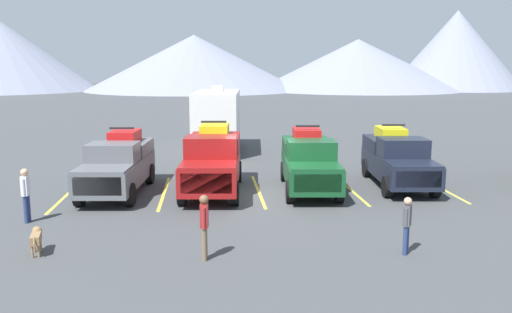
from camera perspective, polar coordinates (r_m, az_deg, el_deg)
ground_plane at (r=20.11m, az=0.51°, el=-4.34°), size 240.00×240.00×0.00m
pickup_truck_a at (r=21.21m, az=-14.58°, el=-0.80°), size 2.43×5.50×2.47m
pickup_truck_b at (r=20.78m, az=-4.68°, el=-0.39°), size 2.55×5.71×2.70m
pickup_truck_c at (r=21.11m, az=5.73°, el=-0.54°), size 2.43×5.52×2.50m
pickup_truck_d at (r=22.57m, az=14.93°, el=-0.20°), size 2.45×5.54×2.45m
lot_stripe_a at (r=21.66m, az=-19.64°, el=-3.88°), size 0.12×5.50×0.01m
lot_stripe_b at (r=21.04m, az=-9.84°, el=-3.84°), size 0.12×5.50×0.01m
lot_stripe_c at (r=21.06m, az=0.25°, el=-3.68°), size 0.12×5.50×0.01m
lot_stripe_d at (r=21.71m, az=10.01°, el=-3.41°), size 0.12×5.50×0.01m
lot_stripe_e at (r=22.95m, az=18.96°, el=-3.08°), size 0.12×5.50×0.01m
camper_trailer_a at (r=30.28m, az=-4.19°, el=4.22°), size 2.93×7.43×3.71m
person_a at (r=18.19m, az=-23.50°, el=-3.48°), size 0.24×0.38×1.74m
person_b at (r=14.51m, az=15.90°, el=-6.75°), size 0.28×0.30×1.55m
person_c at (r=13.62m, az=-5.58°, el=-7.09°), size 0.23×0.38×1.71m
dog at (r=15.30m, az=-22.54°, el=-8.00°), size 0.37×0.91×0.67m
mountain_ridge at (r=102.48m, az=-4.04°, el=10.48°), size 118.06×41.42×15.08m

